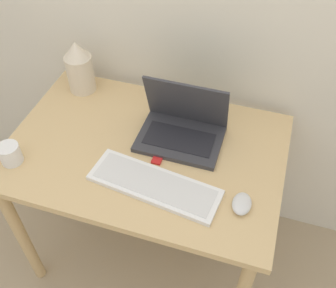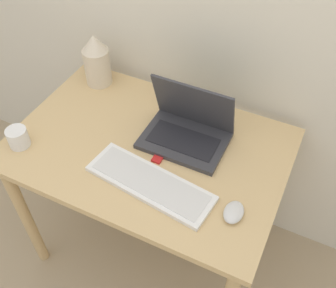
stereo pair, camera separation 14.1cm
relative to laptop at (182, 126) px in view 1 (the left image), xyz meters
The scene contains 7 objects.
desk 0.23m from the laptop, 137.89° to the right, with size 1.08×0.73×0.78m.
laptop is the anchor object (origin of this frame).
keyboard 0.28m from the laptop, 94.59° to the right, with size 0.49×0.21×0.02m.
mouse 0.39m from the laptop, 42.78° to the right, with size 0.07×0.10×0.03m.
vase 0.54m from the laptop, 163.18° to the left, with size 0.12×0.12×0.24m.
mp3_player 0.17m from the laptop, 109.11° to the right, with size 0.04×0.05×0.01m.
mug 0.66m from the laptop, 150.67° to the right, with size 0.08×0.08×0.08m.
Camera 1 is at (0.40, -0.61, 1.90)m, focal length 42.00 mm.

